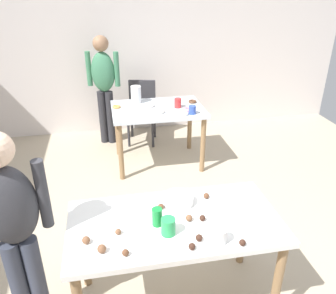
{
  "coord_description": "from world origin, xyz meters",
  "views": [
    {
      "loc": [
        -0.49,
        -1.94,
        2.18
      ],
      "look_at": [
        -0.01,
        0.59,
        0.9
      ],
      "focal_mm": 36.82,
      "sensor_mm": 36.0,
      "label": 1
    }
  ],
  "objects_px": {
    "dining_table_near": "(175,232)",
    "dining_table_far": "(158,116)",
    "person_adult_far": "(104,81)",
    "mixing_bowl": "(178,200)",
    "soda_can": "(157,217)",
    "pitcher_far": "(136,95)",
    "person_girl_near": "(13,224)",
    "chair_far_table": "(142,108)"
  },
  "relations": [
    {
      "from": "soda_can",
      "to": "mixing_bowl",
      "type": "bearing_deg",
      "value": 48.09
    },
    {
      "from": "person_girl_near",
      "to": "pitcher_far",
      "type": "relative_size",
      "value": 6.84
    },
    {
      "from": "dining_table_near",
      "to": "person_adult_far",
      "type": "relative_size",
      "value": 0.92
    },
    {
      "from": "dining_table_far",
      "to": "pitcher_far",
      "type": "distance_m",
      "value": 0.4
    },
    {
      "from": "dining_table_near",
      "to": "mixing_bowl",
      "type": "xyz_separation_m",
      "value": [
        0.06,
        0.18,
        0.13
      ]
    },
    {
      "from": "dining_table_far",
      "to": "pitcher_far",
      "type": "height_order",
      "value": "pitcher_far"
    },
    {
      "from": "dining_table_near",
      "to": "mixing_bowl",
      "type": "height_order",
      "value": "mixing_bowl"
    },
    {
      "from": "dining_table_near",
      "to": "mixing_bowl",
      "type": "bearing_deg",
      "value": 71.3
    },
    {
      "from": "mixing_bowl",
      "to": "dining_table_near",
      "type": "bearing_deg",
      "value": -108.7
    },
    {
      "from": "person_girl_near",
      "to": "soda_can",
      "type": "xyz_separation_m",
      "value": [
        0.85,
        -0.01,
        -0.06
      ]
    },
    {
      "from": "soda_can",
      "to": "pitcher_far",
      "type": "xyz_separation_m",
      "value": [
        0.12,
        2.41,
        0.05
      ]
    },
    {
      "from": "soda_can",
      "to": "pitcher_far",
      "type": "height_order",
      "value": "pitcher_far"
    },
    {
      "from": "person_adult_far",
      "to": "soda_can",
      "type": "distance_m",
      "value": 2.94
    },
    {
      "from": "dining_table_far",
      "to": "person_girl_near",
      "type": "height_order",
      "value": "person_girl_near"
    },
    {
      "from": "mixing_bowl",
      "to": "soda_can",
      "type": "bearing_deg",
      "value": -131.91
    },
    {
      "from": "person_girl_near",
      "to": "mixing_bowl",
      "type": "relative_size",
      "value": 6.86
    },
    {
      "from": "person_girl_near",
      "to": "person_adult_far",
      "type": "relative_size",
      "value": 0.97
    },
    {
      "from": "chair_far_table",
      "to": "person_girl_near",
      "type": "relative_size",
      "value": 0.59
    },
    {
      "from": "person_girl_near",
      "to": "chair_far_table",
      "type": "bearing_deg",
      "value": 69.18
    },
    {
      "from": "dining_table_far",
      "to": "dining_table_near",
      "type": "bearing_deg",
      "value": -96.37
    },
    {
      "from": "dining_table_near",
      "to": "person_adult_far",
      "type": "bearing_deg",
      "value": 97.4
    },
    {
      "from": "dining_table_far",
      "to": "person_adult_far",
      "type": "height_order",
      "value": "person_adult_far"
    },
    {
      "from": "person_girl_near",
      "to": "person_adult_far",
      "type": "bearing_deg",
      "value": 78.43
    },
    {
      "from": "person_adult_far",
      "to": "mixing_bowl",
      "type": "relative_size",
      "value": 7.07
    },
    {
      "from": "dining_table_near",
      "to": "mixing_bowl",
      "type": "relative_size",
      "value": 6.49
    },
    {
      "from": "dining_table_near",
      "to": "chair_far_table",
      "type": "bearing_deg",
      "value": 87.46
    },
    {
      "from": "dining_table_far",
      "to": "soda_can",
      "type": "bearing_deg",
      "value": -99.41
    },
    {
      "from": "mixing_bowl",
      "to": "pitcher_far",
      "type": "xyz_separation_m",
      "value": [
        -0.06,
        2.21,
        0.08
      ]
    },
    {
      "from": "dining_table_far",
      "to": "chair_far_table",
      "type": "bearing_deg",
      "value": 98.58
    },
    {
      "from": "dining_table_near",
      "to": "dining_table_far",
      "type": "distance_m",
      "value": 2.16
    },
    {
      "from": "person_girl_near",
      "to": "pitcher_far",
      "type": "bearing_deg",
      "value": 67.78
    },
    {
      "from": "pitcher_far",
      "to": "dining_table_far",
      "type": "bearing_deg",
      "value": -45.6
    },
    {
      "from": "person_adult_far",
      "to": "mixing_bowl",
      "type": "xyz_separation_m",
      "value": [
        0.44,
        -2.72,
        -0.12
      ]
    },
    {
      "from": "person_girl_near",
      "to": "person_adult_far",
      "type": "height_order",
      "value": "person_adult_far"
    },
    {
      "from": "mixing_bowl",
      "to": "soda_can",
      "type": "relative_size",
      "value": 1.75
    },
    {
      "from": "chair_far_table",
      "to": "dining_table_far",
      "type": "bearing_deg",
      "value": -81.42
    },
    {
      "from": "chair_far_table",
      "to": "soda_can",
      "type": "height_order",
      "value": "soda_can"
    },
    {
      "from": "chair_far_table",
      "to": "pitcher_far",
      "type": "xyz_separation_m",
      "value": [
        -0.12,
        -0.5,
        0.36
      ]
    },
    {
      "from": "person_adult_far",
      "to": "person_girl_near",
      "type": "bearing_deg",
      "value": -101.57
    },
    {
      "from": "pitcher_far",
      "to": "person_adult_far",
      "type": "bearing_deg",
      "value": 126.6
    },
    {
      "from": "chair_far_table",
      "to": "pitcher_far",
      "type": "distance_m",
      "value": 0.63
    },
    {
      "from": "dining_table_near",
      "to": "soda_can",
      "type": "bearing_deg",
      "value": -171.42
    }
  ]
}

